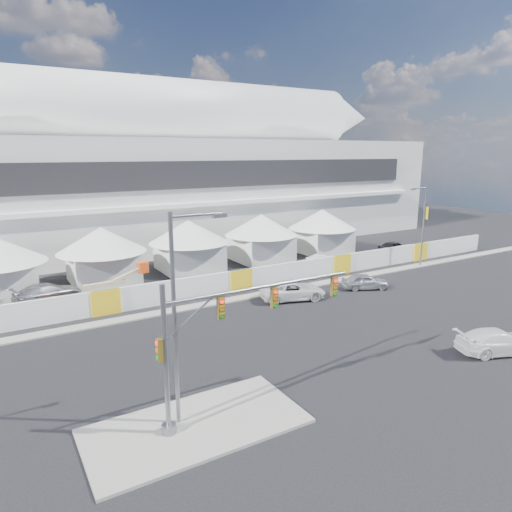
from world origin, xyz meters
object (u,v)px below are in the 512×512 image
streetlight_median (179,306)px  pickup_curb (293,290)px  sedan_silver (365,281)px  lot_car_c (48,293)px  lot_car_b (394,247)px  traffic_mast (213,341)px  lot_car_a (325,261)px  pickup_near (498,341)px  boom_lift (100,296)px  streetlight_curb (423,220)px

streetlight_median → pickup_curb: bearing=39.7°
sedan_silver → lot_car_c: bearing=91.2°
sedan_silver → lot_car_b: 17.28m
sedan_silver → traffic_mast: (-21.23, -12.10, 3.34)m
sedan_silver → lot_car_a: 8.65m
sedan_silver → pickup_near: pickup_near is taller
boom_lift → lot_car_c: bearing=134.4°
pickup_curb → boom_lift: size_ratio=0.89×
lot_car_b → boom_lift: size_ratio=0.68×
sedan_silver → lot_car_b: (14.32, 9.67, 0.02)m
streetlight_median → streetlight_curb: (33.99, 14.89, -0.65)m
streetlight_median → streetlight_curb: 37.11m
lot_car_c → traffic_mast: bearing=177.8°
lot_car_a → boom_lift: size_ratio=0.65×
lot_car_a → lot_car_b: (12.19, 1.28, 0.06)m
lot_car_a → boom_lift: (-24.29, -0.80, 0.19)m
traffic_mast → streetlight_median: size_ratio=1.05×
streetlight_median → traffic_mast: bearing=-23.3°
pickup_near → boom_lift: 29.48m
streetlight_median → lot_car_c: bearing=98.0°
lot_car_a → lot_car_b: 12.26m
pickup_near → lot_car_b: size_ratio=1.21×
sedan_silver → boom_lift: boom_lift is taller
pickup_curb → lot_car_c: bearing=78.4°
pickup_near → lot_car_c: 34.41m
sedan_silver → streetlight_median: (-22.56, -11.52, 5.07)m
pickup_near → boom_lift: size_ratio=0.83×
streetlight_median → streetlight_curb: streetlight_median is taller
streetlight_median → streetlight_curb: bearing=23.7°
streetlight_curb → pickup_near: bearing=-128.2°
streetlight_curb → boom_lift: 34.12m
pickup_near → boom_lift: boom_lift is taller
pickup_curb → streetlight_curb: (18.95, 2.42, 4.35)m
pickup_near → lot_car_a: size_ratio=1.27×
traffic_mast → pickup_near: bearing=-7.3°
streetlight_curb → boom_lift: size_ratio=1.38×
lot_car_a → lot_car_c: lot_car_c is taller
lot_car_b → traffic_mast: bearing=125.2°
traffic_mast → streetlight_curb: 36.15m
traffic_mast → boom_lift: (-0.93, 19.68, -3.19)m
streetlight_curb → streetlight_median: bearing=-156.3°
lot_car_a → lot_car_c: size_ratio=0.75×
pickup_curb → pickup_near: pickup_curb is taller
pickup_curb → lot_car_c: 20.80m
streetlight_median → boom_lift: size_ratio=1.53×
traffic_mast → streetlight_median: streetlight_median is taller
lot_car_c → boom_lift: size_ratio=0.86×
streetlight_median → boom_lift: (0.40, 19.10, -4.92)m
traffic_mast → streetlight_curb: size_ratio=1.16×
lot_car_b → lot_car_c: bearing=91.8°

